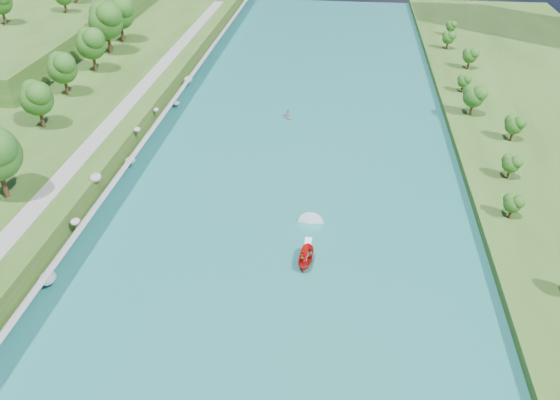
# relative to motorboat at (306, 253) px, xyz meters

# --- Properties ---
(ground) EXTENTS (260.00, 260.00, 0.00)m
(ground) POSITION_rel_motorboat_xyz_m (-4.41, -2.28, -0.89)
(ground) COLOR #2D5119
(ground) RESTS_ON ground
(river_water) EXTENTS (55.00, 240.00, 0.10)m
(river_water) POSITION_rel_motorboat_xyz_m (-4.41, 17.72, -0.84)
(river_water) COLOR #195E5F
(river_water) RESTS_ON ground
(ridge_west) EXTENTS (60.00, 120.00, 9.00)m
(ridge_west) POSITION_rel_motorboat_xyz_m (-86.91, 92.72, 3.61)
(ridge_west) COLOR #2D5119
(ridge_west) RESTS_ON ground
(riprap_bank) EXTENTS (4.22, 236.00, 4.52)m
(riprap_bank) POSITION_rel_motorboat_xyz_m (-30.28, 16.88, 0.94)
(riprap_bank) COLOR slate
(riprap_bank) RESTS_ON ground
(riverside_path) EXTENTS (3.00, 200.00, 0.10)m
(riverside_path) POSITION_rel_motorboat_xyz_m (-36.91, 17.72, 2.66)
(riverside_path) COLOR gray
(riverside_path) RESTS_ON berm_west
(trees_east) EXTENTS (12.23, 143.24, 6.97)m
(trees_east) POSITION_rel_motorboat_xyz_m (30.77, 27.53, 3.41)
(trees_east) COLOR #1B4412
(trees_east) RESTS_ON berm_east
(motorboat) EXTENTS (3.60, 19.18, 1.97)m
(motorboat) POSITION_rel_motorboat_xyz_m (0.00, 0.00, 0.00)
(motorboat) COLOR red
(motorboat) RESTS_ON river_water
(raft) EXTENTS (3.01, 3.34, 1.65)m
(raft) POSITION_rel_motorboat_xyz_m (-7.02, 42.29, -0.42)
(raft) COLOR #969A9E
(raft) RESTS_ON river_water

